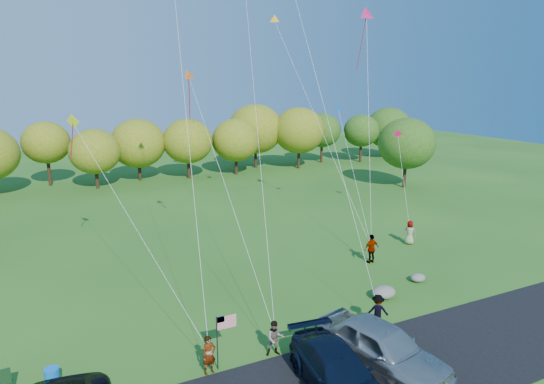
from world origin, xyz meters
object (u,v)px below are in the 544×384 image
Objects in this scene: flyer_a at (209,355)px; flyer_c at (378,311)px; flyer_b at (275,338)px; trash_barrel at (52,378)px; minivan_navy at (338,372)px; flyer_d at (372,249)px; flyer_e at (410,233)px; minivan_silver at (382,347)px.

flyer_c is (8.34, 0.00, 0.01)m from flyer_a.
flyer_b is (2.94, 0.00, -0.02)m from flyer_a.
flyer_c is 14.11m from trash_barrel.
flyer_d is (9.30, 10.04, 0.08)m from minivan_navy.
flyer_d reaches higher than minivan_navy.
flyer_a is 2.94m from flyer_b.
flyer_c is at bearing 87.15° from flyer_e.
trash_barrel is at bearing 146.12° from minivan_silver.
flyer_c is (4.46, 3.31, -0.05)m from minivan_navy.
flyer_a is at bearing 70.83° from flyer_e.
flyer_d is (6.95, 9.65, -0.11)m from minivan_silver.
flyer_e is at bearing 16.82° from flyer_a.
minivan_silver is at bearing -21.41° from trash_barrel.
flyer_e is 2.07× the size of trash_barrel.
trash_barrel is (-23.47, -6.67, -0.44)m from flyer_e.
flyer_e is at bearing 46.17° from flyer_b.
minivan_navy is at bearing 85.63° from flyer_e.
flyer_e reaches higher than flyer_b.
minivan_navy reaches higher than flyer_a.
flyer_d reaches higher than flyer_a.
flyer_c reaches higher than flyer_b.
minivan_silver is 4.41m from flyer_b.
minivan_silver reaches higher than flyer_e.
flyer_a reaches higher than flyer_b.
flyer_a is (-6.22, 2.92, -0.25)m from minivan_silver.
flyer_d is at bearing 14.86° from trash_barrel.
flyer_a is 5.93m from trash_barrel.
flyer_c is at bearing 52.82° from flyer_d.
flyer_e is (13.94, 11.72, -0.01)m from minivan_navy.
minivan_silver reaches higher than trash_barrel.
flyer_c is 0.95× the size of flyer_e.
flyer_c is at bearing 16.72° from flyer_b.
minivan_navy is 0.95× the size of minivan_silver.
flyer_b is at bearing 31.81° from flyer_d.
flyer_e is (17.82, 8.40, 0.05)m from flyer_a.
minivan_silver is 3.74× the size of flyer_b.
flyer_a is 1.94× the size of trash_barrel.
trash_barrel is (-9.53, 5.05, -0.45)m from minivan_navy.
minivan_navy is at bearing 67.24° from flyer_c.
flyer_c is 0.86× the size of flyer_d.
flyer_e reaches higher than flyer_a.
minivan_silver is 6.88m from flyer_a.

